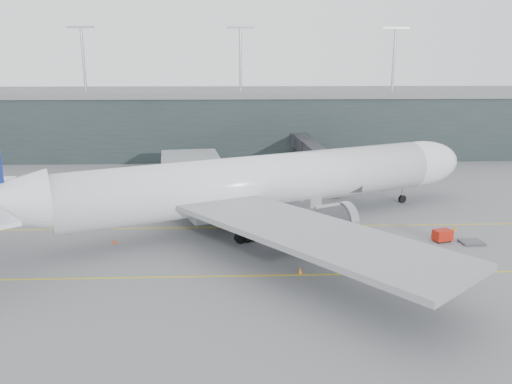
{
  "coord_description": "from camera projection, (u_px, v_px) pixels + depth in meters",
  "views": [
    {
      "loc": [
        4.0,
        -68.27,
        21.59
      ],
      "look_at": [
        6.5,
        -4.0,
        4.91
      ],
      "focal_mm": 35.0,
      "sensor_mm": 36.0,
      "label": 1
    }
  ],
  "objects": [
    {
      "name": "ground",
      "position": [
        210.0,
        219.0,
        71.31
      ],
      "size": [
        320.0,
        320.0,
        0.0
      ],
      "primitive_type": "plane",
      "color": "#59595E",
      "rests_on": "ground"
    },
    {
      "name": "taxiline_a",
      "position": [
        208.0,
        227.0,
        67.43
      ],
      "size": [
        160.0,
        0.25,
        0.02
      ],
      "primitive_type": "cube",
      "color": "gold",
      "rests_on": "ground"
    },
    {
      "name": "taxiline_b",
      "position": [
        200.0,
        276.0,
        51.96
      ],
      "size": [
        160.0,
        0.25,
        0.02
      ],
      "primitive_type": "cube",
      "color": "gold",
      "rests_on": "ground"
    },
    {
      "name": "taxiline_lead_main",
      "position": [
        243.0,
        185.0,
        90.84
      ],
      "size": [
        0.25,
        60.0,
        0.02
      ],
      "primitive_type": "cube",
      "color": "gold",
      "rests_on": "ground"
    },
    {
      "name": "terminal",
      "position": [
        221.0,
        120.0,
        125.49
      ],
      "size": [
        240.0,
        36.0,
        29.0
      ],
      "color": "#1E2929",
      "rests_on": "ground"
    },
    {
      "name": "main_aircraft",
      "position": [
        257.0,
        183.0,
        67.0
      ],
      "size": [
        71.43,
        65.82,
        21.0
      ],
      "rotation": [
        0.0,
        0.0,
        0.42
      ],
      "color": "silver",
      "rests_on": "ground"
    },
    {
      "name": "jet_bridge",
      "position": [
        316.0,
        153.0,
        94.88
      ],
      "size": [
        5.96,
        43.36,
        6.6
      ],
      "rotation": [
        0.0,
        0.0,
        0.06
      ],
      "color": "#26262A",
      "rests_on": "ground"
    },
    {
      "name": "gse_cart",
      "position": [
        442.0,
        235.0,
        61.99
      ],
      "size": [
        2.53,
        2.0,
        1.51
      ],
      "rotation": [
        0.0,
        0.0,
        0.3
      ],
      "color": "#A5180B",
      "rests_on": "ground"
    },
    {
      "name": "baggage_dolly",
      "position": [
        472.0,
        242.0,
        61.45
      ],
      "size": [
        2.78,
        2.28,
        0.27
      ],
      "primitive_type": "cube",
      "rotation": [
        0.0,
        0.0,
        0.05
      ],
      "color": "#3B3B40",
      "rests_on": "ground"
    },
    {
      "name": "uld_a",
      "position": [
        182.0,
        192.0,
        81.62
      ],
      "size": [
        2.37,
        2.02,
        1.94
      ],
      "rotation": [
        0.0,
        0.0,
        -0.16
      ],
      "color": "#343539",
      "rests_on": "ground"
    },
    {
      "name": "uld_b",
      "position": [
        203.0,
        191.0,
        82.99
      ],
      "size": [
        2.09,
        1.69,
        1.87
      ],
      "rotation": [
        0.0,
        0.0,
        -0.02
      ],
      "color": "#343539",
      "rests_on": "ground"
    },
    {
      "name": "uld_c",
      "position": [
        218.0,
        193.0,
        81.31
      ],
      "size": [
        2.33,
        1.93,
        2.0
      ],
      "rotation": [
        0.0,
        0.0,
        -0.08
      ],
      "color": "#343539",
      "rests_on": "ground"
    },
    {
      "name": "cone_nose",
      "position": [
        455.0,
        228.0,
        66.13
      ],
      "size": [
        0.5,
        0.5,
        0.79
      ],
      "primitive_type": "cone",
      "color": "orange",
      "rests_on": "ground"
    },
    {
      "name": "cone_wing_stbd",
      "position": [
        300.0,
        270.0,
        52.71
      ],
      "size": [
        0.4,
        0.4,
        0.64
      ],
      "primitive_type": "cone",
      "color": "orange",
      "rests_on": "ground"
    },
    {
      "name": "cone_wing_port",
      "position": [
        271.0,
        194.0,
        83.44
      ],
      "size": [
        0.44,
        0.44,
        0.7
      ],
      "primitive_type": "cone",
      "color": "orange",
      "rests_on": "ground"
    },
    {
      "name": "cone_tail",
      "position": [
        115.0,
        241.0,
        61.4
      ],
      "size": [
        0.44,
        0.44,
        0.7
      ],
      "primitive_type": "cone",
      "color": "red",
      "rests_on": "ground"
    }
  ]
}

